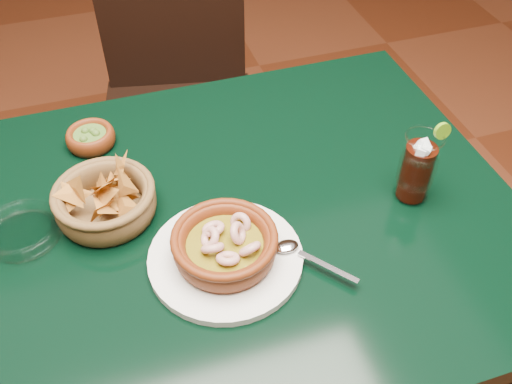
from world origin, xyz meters
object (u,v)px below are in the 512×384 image
object	(u,v)px
dining_table	(179,264)
cola_drink	(417,168)
chip_basket	(105,201)
shrimp_plate	(225,248)
dining_chair	(178,96)

from	to	relation	value
dining_table	cola_drink	distance (m)	0.45
chip_basket	cola_drink	world-z (taller)	cola_drink
shrimp_plate	chip_basket	xyz separation A→B (m)	(-0.16, 0.16, 0.00)
chip_basket	shrimp_plate	bearing A→B (deg)	-44.41
dining_table	shrimp_plate	distance (m)	0.17
dining_table	dining_chair	distance (m)	0.74
dining_table	chip_basket	bearing A→B (deg)	146.52
dining_chair	shrimp_plate	distance (m)	0.85
dining_chair	cola_drink	size ratio (longest dim) A/B	6.06
cola_drink	chip_basket	bearing A→B (deg)	166.90
dining_chair	cola_drink	bearing A→B (deg)	-70.03
cola_drink	shrimp_plate	bearing A→B (deg)	-173.33
dining_chair	cola_drink	distance (m)	0.87
dining_table	shrimp_plate	xyz separation A→B (m)	(0.07, -0.10, 0.13)
chip_basket	cola_drink	distance (m)	0.53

